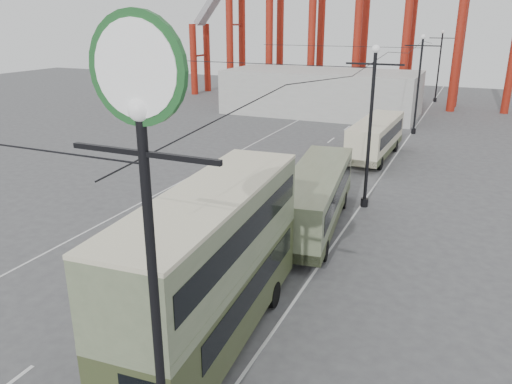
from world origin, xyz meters
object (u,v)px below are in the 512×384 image
at_px(double_decker_bus, 213,262).
at_px(pedestrian, 211,234).
at_px(single_decker_green, 315,196).
at_px(single_decker_cream, 376,137).
at_px(lamp_post_near, 145,177).

bearing_deg(double_decker_bus, pedestrian, 115.38).
height_order(single_decker_green, pedestrian, single_decker_green).
bearing_deg(single_decker_green, pedestrian, -134.16).
xyz_separation_m(double_decker_bus, single_decker_cream, (0.12, 26.78, -1.38)).
bearing_deg(lamp_post_near, double_decker_bus, 107.76).
relative_size(double_decker_bus, pedestrian, 5.81).
distance_m(double_decker_bus, single_decker_green, 11.19).
xyz_separation_m(double_decker_bus, single_decker_green, (0.02, 11.11, -1.34)).
bearing_deg(lamp_post_near, single_decker_cream, 92.96).
xyz_separation_m(lamp_post_near, pedestrian, (-5.37, 11.88, -6.95)).
distance_m(lamp_post_near, single_decker_cream, 32.98).
xyz_separation_m(single_decker_green, pedestrian, (-3.60, -4.83, -0.87)).
bearing_deg(single_decker_cream, lamp_post_near, -85.68).
height_order(lamp_post_near, single_decker_green, lamp_post_near).
xyz_separation_m(single_decker_green, single_decker_cream, (0.10, 15.66, -0.04)).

